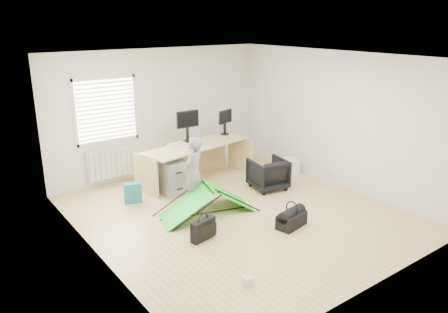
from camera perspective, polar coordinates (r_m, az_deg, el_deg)
ground at (r=7.76m, az=1.76°, el=-7.43°), size 5.50×5.50×0.00m
back_wall at (r=9.54m, az=-8.43°, el=5.74°), size 5.00×0.02×2.70m
window at (r=8.98m, az=-15.15°, el=5.88°), size 1.20×0.06×1.20m
radiator at (r=9.22m, az=-14.52°, el=-0.86°), size 1.00×0.12×0.60m
desk at (r=9.09m, az=-3.57°, el=-0.89°), size 2.45×1.15×0.80m
filing_cabinet at (r=8.59m, az=-6.88°, el=-2.58°), size 0.45×0.59×0.68m
monitor_left at (r=9.16m, az=-4.80°, el=3.43°), size 0.51×0.13×0.49m
monitor_right at (r=9.71m, az=0.11°, el=4.07°), size 0.43×0.21×0.41m
keyboard at (r=9.08m, az=-6.20°, el=1.73°), size 0.43×0.19×0.02m
thermos at (r=9.64m, az=-0.71°, el=3.53°), size 0.09×0.09×0.26m
office_chair at (r=8.79m, az=5.77°, el=-2.25°), size 0.77×0.79×0.62m
person at (r=7.74m, az=-3.97°, el=-2.18°), size 0.58×0.52×1.33m
kite at (r=7.65m, az=-2.25°, el=-5.67°), size 1.83×1.20×0.52m
storage_crate at (r=9.78m, az=8.04°, el=-1.23°), size 0.65×0.57×0.30m
tote_bag at (r=8.29m, az=-11.82°, el=-4.68°), size 0.35×0.24×0.38m
laptop_bag at (r=6.84m, az=-2.74°, el=-9.51°), size 0.46×0.23×0.33m
white_box at (r=5.85m, az=3.14°, el=-15.92°), size 0.12×0.12×0.11m
duffel_bag at (r=7.33m, az=8.80°, el=-8.20°), size 0.58×0.38×0.24m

